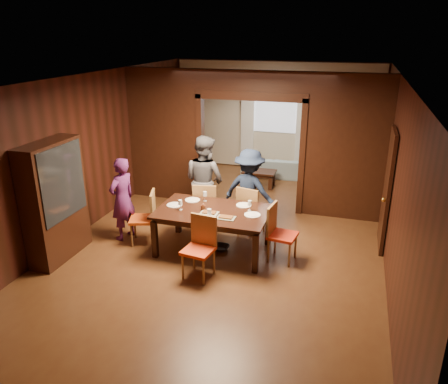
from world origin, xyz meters
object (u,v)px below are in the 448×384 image
(person_purple, at_px, (122,199))
(chair_left, at_px, (142,217))
(person_navy, at_px, (249,191))
(chair_far_l, at_px, (206,206))
(person_grey, at_px, (204,180))
(coffee_table, at_px, (259,179))
(chair_right, at_px, (283,234))
(hutch, at_px, (55,201))
(chair_near, at_px, (198,249))
(sofa, at_px, (275,167))
(chair_far_r, at_px, (252,210))
(dining_table, at_px, (213,231))

(person_purple, height_order, chair_left, person_purple)
(person_navy, relative_size, chair_far_l, 1.65)
(person_purple, xyz_separation_m, person_grey, (1.19, 1.09, 0.12))
(coffee_table, bearing_deg, chair_right, -71.52)
(person_grey, height_order, hutch, hutch)
(coffee_table, distance_m, chair_near, 4.40)
(sofa, relative_size, chair_far_l, 1.75)
(coffee_table, bearing_deg, chair_near, -89.83)
(chair_far_r, relative_size, chair_near, 1.00)
(chair_right, xyz_separation_m, hutch, (-3.63, -0.94, 0.52))
(hutch, bearing_deg, chair_far_l, 40.31)
(sofa, relative_size, hutch, 0.85)
(person_purple, relative_size, chair_far_r, 1.58)
(person_purple, bearing_deg, coffee_table, 170.01)
(person_grey, bearing_deg, chair_far_r, -170.31)
(dining_table, height_order, chair_far_r, chair_far_r)
(person_grey, relative_size, chair_far_l, 1.83)
(person_grey, relative_size, chair_left, 1.83)
(person_grey, distance_m, hutch, 2.77)
(chair_far_l, relative_size, hutch, 0.48)
(person_navy, height_order, chair_left, person_navy)
(sofa, height_order, coffee_table, sofa)
(chair_right, relative_size, chair_far_l, 1.00)
(chair_left, bearing_deg, dining_table, 73.93)
(chair_left, height_order, chair_right, same)
(person_grey, bearing_deg, chair_near, 130.24)
(chair_left, height_order, chair_near, same)
(sofa, distance_m, coffee_table, 0.93)
(sofa, xyz_separation_m, chair_left, (-1.56, -4.48, 0.24))
(person_purple, distance_m, coffee_table, 3.96)
(chair_far_r, height_order, hutch, hutch)
(sofa, distance_m, dining_table, 4.43)
(chair_right, xyz_separation_m, chair_far_l, (-1.60, 0.78, 0.00))
(chair_far_r, height_order, chair_near, same)
(person_navy, bearing_deg, sofa, -75.58)
(chair_far_l, bearing_deg, chair_right, 143.47)
(person_purple, relative_size, chair_right, 1.58)
(hutch, bearing_deg, person_grey, 47.07)
(coffee_table, xyz_separation_m, chair_left, (-1.35, -3.57, 0.28))
(chair_far_l, bearing_deg, coffee_table, -109.78)
(person_grey, distance_m, person_navy, 0.93)
(person_navy, height_order, coffee_table, person_navy)
(chair_left, height_order, hutch, hutch)
(person_purple, xyz_separation_m, chair_far_r, (2.21, 0.84, -0.28))
(dining_table, relative_size, chair_near, 1.96)
(sofa, bearing_deg, chair_near, 83.72)
(person_purple, height_order, chair_far_l, person_purple)
(person_grey, bearing_deg, chair_left, 79.82)
(person_purple, xyz_separation_m, hutch, (-0.69, -0.94, 0.23))
(person_navy, bearing_deg, person_grey, 7.67)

